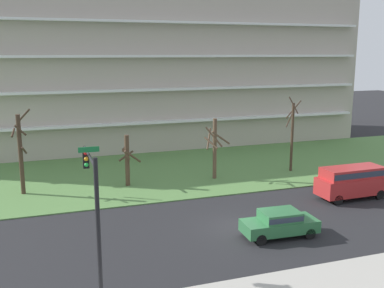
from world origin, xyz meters
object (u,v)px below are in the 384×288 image
van_red_center_left (352,180)px  tree_far_left (21,152)px  tree_left (127,160)px  tree_right (292,134)px  tree_center (215,147)px  traffic_signal_mast (93,201)px  sedan_green_near_left (280,222)px

van_red_center_left → tree_far_left: bearing=-21.8°
tree_far_left → tree_left: 7.96m
tree_far_left → tree_right: bearing=-1.7°
tree_center → tree_right: (7.46, 0.18, 0.62)m
tree_right → tree_far_left: bearing=178.3°
van_red_center_left → traffic_signal_mast: traffic_signal_mast is taller
sedan_green_near_left → traffic_signal_mast: 11.90m
sedan_green_near_left → traffic_signal_mast: traffic_signal_mast is taller
tree_far_left → traffic_signal_mast: 16.91m
tree_far_left → sedan_green_near_left: tree_far_left is taller
tree_far_left → tree_center: (15.14, -0.84, -0.49)m
tree_right → traffic_signal_mast: size_ratio=1.03×
tree_right → tree_center: bearing=-178.6°
tree_center → sedan_green_near_left: 12.60m
tree_far_left → sedan_green_near_left: (14.28, -13.26, -2.43)m
tree_left → van_red_center_left: (14.93, -8.29, -0.81)m
tree_center → sedan_green_near_left: bearing=-94.0°
sedan_green_near_left → van_red_center_left: size_ratio=0.86×
tree_far_left → sedan_green_near_left: 19.63m
van_red_center_left → tree_center: bearing=-46.7°
tree_far_left → traffic_signal_mast: traffic_signal_mast is taller
tree_left → tree_right: tree_right is taller
sedan_green_near_left → traffic_signal_mast: size_ratio=0.68×
tree_center → traffic_signal_mast: bearing=-126.8°
tree_far_left → tree_center: bearing=-3.2°
tree_left → traffic_signal_mast: (-4.47, -16.07, 2.23)m
tree_center → van_red_center_left: bearing=-46.0°
traffic_signal_mast → van_red_center_left: bearing=21.8°
sedan_green_near_left → tree_center: bearing=88.5°
traffic_signal_mast → sedan_green_near_left: bearing=16.8°
tree_left → van_red_center_left: bearing=-29.1°
sedan_green_near_left → van_red_center_left: van_red_center_left is taller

